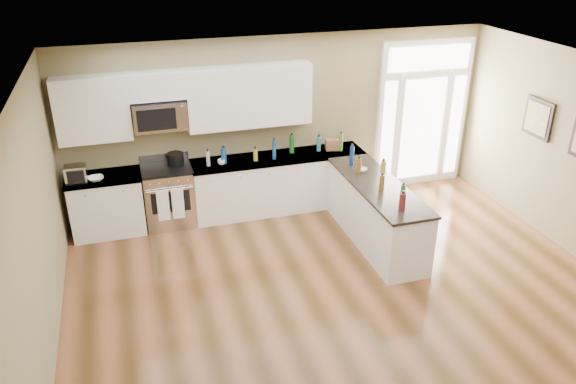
{
  "coord_description": "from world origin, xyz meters",
  "views": [
    {
      "loc": [
        -2.45,
        -4.4,
        4.32
      ],
      "look_at": [
        -0.51,
        2.0,
        1.12
      ],
      "focal_mm": 35.0,
      "sensor_mm": 36.0,
      "label": 1
    }
  ],
  "objects": [
    {
      "name": "microwave",
      "position": [
        -1.95,
        3.8,
        1.76
      ],
      "size": [
        0.78,
        0.41,
        0.42
      ],
      "color": "silver",
      "rests_on": "room_shell"
    },
    {
      "name": "wall_art_near",
      "position": [
        3.47,
        2.2,
        1.7
      ],
      "size": [
        0.05,
        0.58,
        0.58
      ],
      "color": "black",
      "rests_on": "room_shell"
    },
    {
      "name": "bowl_peninsula",
      "position": [
        0.88,
        2.73,
        0.97
      ],
      "size": [
        0.17,
        0.17,
        0.05
      ],
      "primitive_type": "imported",
      "rotation": [
        0.0,
        0.0,
        -0.02
      ],
      "color": "white",
      "rests_on": "peninsula_cabinet"
    },
    {
      "name": "upper_cabinet_left",
      "position": [
        -2.88,
        3.83,
        1.93
      ],
      "size": [
        1.04,
        0.33,
        0.95
      ],
      "primitive_type": "cube",
      "color": "white",
      "rests_on": "room_shell"
    },
    {
      "name": "cup_counter",
      "position": [
        -1.1,
        3.61,
        0.98
      ],
      "size": [
        0.14,
        0.14,
        0.09
      ],
      "primitive_type": "imported",
      "rotation": [
        0.0,
        0.0,
        0.31
      ],
      "color": "white",
      "rests_on": "back_cabinet_right"
    },
    {
      "name": "room_shell",
      "position": [
        0.0,
        0.0,
        1.71
      ],
      "size": [
        8.0,
        8.0,
        8.0
      ],
      "color": "#877B55",
      "rests_on": "ground"
    },
    {
      "name": "kitchen_range",
      "position": [
        -1.94,
        3.69,
        0.48
      ],
      "size": [
        0.76,
        0.68,
        1.08
      ],
      "color": "silver",
      "rests_on": "ground"
    },
    {
      "name": "peninsula_cabinet",
      "position": [
        0.93,
        2.24,
        0.43
      ],
      "size": [
        0.69,
        2.32,
        0.94
      ],
      "color": "white",
      "rests_on": "ground"
    },
    {
      "name": "bowl_left",
      "position": [
        -2.96,
        3.55,
        0.97
      ],
      "size": [
        0.24,
        0.24,
        0.05
      ],
      "primitive_type": "imported",
      "rotation": [
        0.0,
        0.0,
        0.13
      ],
      "color": "white",
      "rests_on": "back_cabinet_left"
    },
    {
      "name": "upper_cabinet_short",
      "position": [
        -1.95,
        3.83,
        2.2
      ],
      "size": [
        0.82,
        0.33,
        0.4
      ],
      "primitive_type": "cube",
      "color": "white",
      "rests_on": "room_shell"
    },
    {
      "name": "cardboard_box",
      "position": [
        0.78,
        3.72,
        1.03
      ],
      "size": [
        0.24,
        0.19,
        0.18
      ],
      "primitive_type": "cube",
      "rotation": [
        0.0,
        0.0,
        -0.18
      ],
      "color": "brown",
      "rests_on": "back_cabinet_right"
    },
    {
      "name": "entry_door",
      "position": [
        2.55,
        3.95,
        1.3
      ],
      "size": [
        1.7,
        0.1,
        2.6
      ],
      "color": "white",
      "rests_on": "ground"
    },
    {
      "name": "ground",
      "position": [
        0.0,
        0.0,
        0.0
      ],
      "size": [
        8.0,
        8.0,
        0.0
      ],
      "primitive_type": "plane",
      "color": "#482F14"
    },
    {
      "name": "back_cabinet_right",
      "position": [
        -0.16,
        3.69,
        0.44
      ],
      "size": [
        2.85,
        0.66,
        0.94
      ],
      "color": "white",
      "rests_on": "ground"
    },
    {
      "name": "stockpot",
      "position": [
        -1.78,
        3.8,
        1.05
      ],
      "size": [
        0.34,
        0.34,
        0.2
      ],
      "primitive_type": "cylinder",
      "rotation": [
        0.0,
        0.0,
        0.42
      ],
      "color": "black",
      "rests_on": "kitchen_range"
    },
    {
      "name": "toaster_oven",
      "position": [
        -3.22,
        3.57,
        1.07
      ],
      "size": [
        0.31,
        0.25,
        0.26
      ],
      "primitive_type": "cube",
      "rotation": [
        0.0,
        0.0,
        -0.05
      ],
      "color": "silver",
      "rests_on": "back_cabinet_left"
    },
    {
      "name": "back_cabinet_left",
      "position": [
        -2.87,
        3.69,
        0.44
      ],
      "size": [
        1.1,
        0.66,
        0.94
      ],
      "color": "white",
      "rests_on": "ground"
    },
    {
      "name": "counter_bottles",
      "position": [
        0.35,
        2.96,
        1.07
      ],
      "size": [
        2.41,
        2.46,
        0.31
      ],
      "color": "#19591E",
      "rests_on": "back_cabinet_right"
    },
    {
      "name": "upper_cabinet_right",
      "position": [
        -0.57,
        3.83,
        1.93
      ],
      "size": [
        1.94,
        0.33,
        0.95
      ],
      "primitive_type": "cube",
      "color": "white",
      "rests_on": "room_shell"
    }
  ]
}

